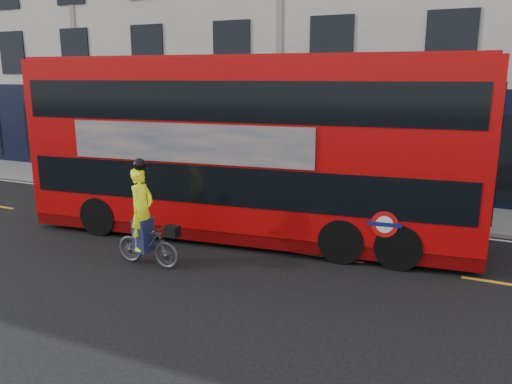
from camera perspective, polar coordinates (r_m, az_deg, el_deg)
The scene contains 8 objects.
ground at distance 13.08m, azimuth -10.89°, elevation -6.82°, with size 120.00×120.00×0.00m, color black.
pavement at distance 18.50m, azimuth 0.78°, elevation -0.46°, with size 60.00×3.00×0.12m, color gray.
kerb at distance 17.18m, azimuth -1.24°, elevation -1.52°, with size 60.00×0.12×0.13m, color gray.
building_terrace at distance 24.21m, azimuth 7.44°, elevation 20.35°, with size 50.00×10.07×15.00m.
road_edge_line at distance 16.93m, azimuth -1.68°, elevation -1.95°, with size 58.00×0.10×0.01m, color silver.
lane_dashes at distance 14.26m, azimuth -7.40°, elevation -4.99°, with size 58.00×0.12×0.01m, color gold, non-canonical shape.
bus at distance 13.60m, azimuth -0.95°, elevation 5.14°, with size 12.40×4.01×4.92m.
cyclist at distance 12.05m, azimuth -12.56°, elevation -4.15°, with size 1.73×0.71×2.58m.
Camera 1 is at (7.26, -9.95, 4.42)m, focal length 35.00 mm.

